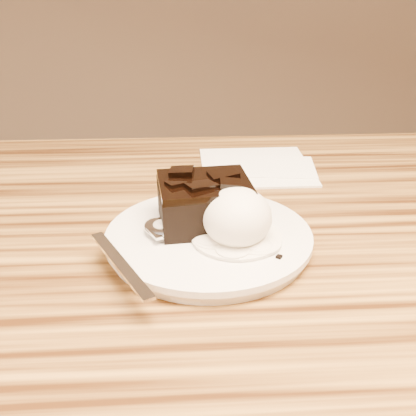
{
  "coord_description": "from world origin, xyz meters",
  "views": [
    {
      "loc": [
        -0.07,
        -0.42,
        1.02
      ],
      "look_at": [
        -0.04,
        0.05,
        0.79
      ],
      "focal_mm": 44.5,
      "sensor_mm": 36.0,
      "label": 1
    }
  ],
  "objects": [
    {
      "name": "spoon",
      "position": [
        -0.09,
        0.04,
        0.77
      ],
      "size": [
        0.11,
        0.18,
        0.01
      ],
      "primitive_type": null,
      "rotation": [
        0.0,
        0.0,
        0.47
      ],
      "color": "silver",
      "rests_on": "plate"
    },
    {
      "name": "napkin",
      "position": [
        0.04,
        0.26,
        0.75
      ],
      "size": [
        0.15,
        0.15,
        0.01
      ],
      "primitive_type": "cube",
      "rotation": [
        0.0,
        0.0,
        0.0
      ],
      "color": "white",
      "rests_on": "dining_table"
    },
    {
      "name": "melt_puddle",
      "position": [
        -0.02,
        0.02,
        0.77
      ],
      "size": [
        0.09,
        0.09,
        0.0
      ],
      "primitive_type": "cylinder",
      "color": "white",
      "rests_on": "plate"
    },
    {
      "name": "brownie",
      "position": [
        -0.05,
        0.06,
        0.79
      ],
      "size": [
        0.1,
        0.09,
        0.04
      ],
      "primitive_type": "cube",
      "rotation": [
        0.0,
        0.0,
        0.1
      ],
      "color": "black",
      "rests_on": "plate"
    },
    {
      "name": "plate",
      "position": [
        -0.04,
        0.04,
        0.76
      ],
      "size": [
        0.21,
        0.21,
        0.02
      ],
      "primitive_type": "cylinder",
      "color": "white",
      "rests_on": "dining_table"
    },
    {
      "name": "crumb_b",
      "position": [
        0.02,
        -0.02,
        0.77
      ],
      "size": [
        0.01,
        0.01,
        0.0
      ],
      "primitive_type": "cube",
      "rotation": [
        0.0,
        0.0,
        0.93
      ],
      "color": "black",
      "rests_on": "plate"
    },
    {
      "name": "ice_cream_scoop",
      "position": [
        -0.02,
        0.02,
        0.79
      ],
      "size": [
        0.07,
        0.07,
        0.06
      ],
      "primitive_type": "ellipsoid",
      "color": "white",
      "rests_on": "plate"
    },
    {
      "name": "crumb_a",
      "position": [
        -0.06,
        0.03,
        0.77
      ],
      "size": [
        0.01,
        0.01,
        0.0
      ],
      "primitive_type": "cube",
      "rotation": [
        0.0,
        0.0,
        0.83
      ],
      "color": "black",
      "rests_on": "plate"
    }
  ]
}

